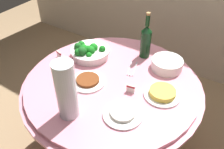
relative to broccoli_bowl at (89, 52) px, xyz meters
name	(u,v)px	position (x,y,z in m)	size (l,w,h in m)	color
ground_plane	(112,149)	(0.28, -0.13, -0.79)	(6.00, 6.00, 0.00)	#9E7F5B
buffet_table	(112,119)	(0.28, -0.13, -0.41)	(1.16, 1.16, 0.74)	maroon
broccoli_bowl	(89,52)	(0.00, 0.00, 0.00)	(0.28, 0.28, 0.12)	white
plate_stack	(167,64)	(0.52, 0.18, -0.01)	(0.21, 0.21, 0.07)	white
wine_bottle	(146,41)	(0.33, 0.23, 0.08)	(0.07, 0.07, 0.34)	#0E3215
decorative_fruit_vase	(66,92)	(0.24, -0.50, 0.11)	(0.11, 0.11, 0.34)	silver
serving_tongs	(132,69)	(0.33, 0.04, -0.04)	(0.09, 0.17, 0.01)	silver
food_plate_stir_fry	(88,81)	(0.16, -0.23, -0.03)	(0.22, 0.22, 0.03)	white
food_plate_fried_egg	(162,93)	(0.61, -0.09, -0.03)	(0.22, 0.22, 0.04)	white
food_plate_rice	(123,114)	(0.49, -0.35, -0.03)	(0.22, 0.22, 0.03)	white
label_placard_front	(131,89)	(0.44, -0.17, -0.01)	(0.05, 0.02, 0.05)	white
label_placard_mid	(59,54)	(-0.17, -0.13, -0.01)	(0.05, 0.02, 0.05)	white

